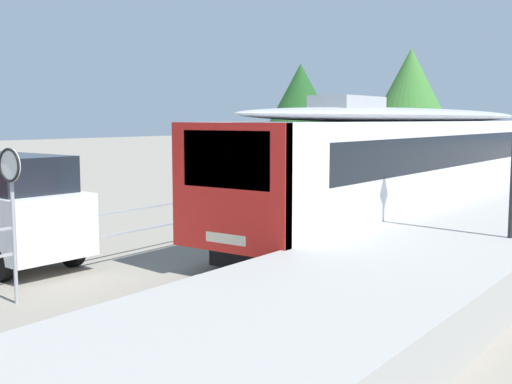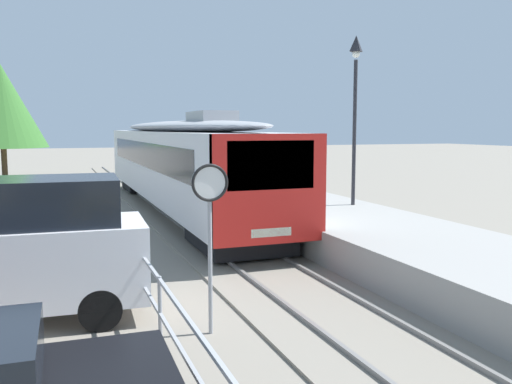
% 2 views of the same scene
% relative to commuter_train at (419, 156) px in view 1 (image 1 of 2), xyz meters
% --- Properties ---
extents(ground_plane, '(160.00, 160.00, 0.00)m').
position_rel_commuter_train_xyz_m(ground_plane, '(-3.00, -3.67, -2.15)').
color(ground_plane, gray).
extents(track_rails, '(3.20, 60.00, 0.14)m').
position_rel_commuter_train_xyz_m(track_rails, '(0.00, -3.67, -2.11)').
color(track_rails, gray).
rests_on(track_rails, ground).
extents(commuter_train, '(2.82, 19.88, 3.74)m').
position_rel_commuter_train_xyz_m(commuter_train, '(0.00, 0.00, 0.00)').
color(commuter_train, silver).
rests_on(commuter_train, track_rails).
extents(station_platform, '(3.90, 60.00, 0.90)m').
position_rel_commuter_train_xyz_m(station_platform, '(3.25, -3.67, -1.70)').
color(station_platform, '#999691').
rests_on(station_platform, ground).
extents(speed_limit_sign, '(0.61, 0.10, 2.81)m').
position_rel_commuter_train_xyz_m(speed_limit_sign, '(-2.34, -12.96, -0.02)').
color(speed_limit_sign, '#9EA0A5').
rests_on(speed_limit_sign, ground).
extents(tree_behind_carpark, '(5.56, 5.56, 7.52)m').
position_rel_commuter_train_xyz_m(tree_behind_carpark, '(-7.58, 17.29, 2.66)').
color(tree_behind_carpark, brown).
rests_on(tree_behind_carpark, ground).
extents(tree_behind_station_far, '(4.83, 4.83, 6.90)m').
position_rel_commuter_train_xyz_m(tree_behind_station_far, '(-14.68, 16.24, 2.48)').
color(tree_behind_station_far, brown).
rests_on(tree_behind_station_far, ground).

